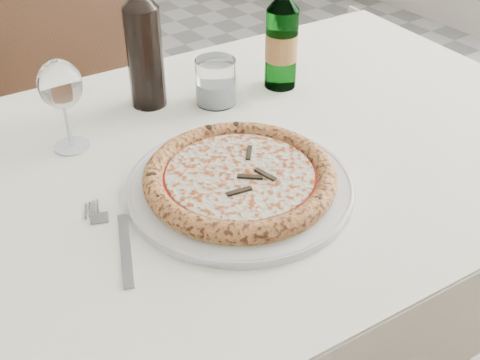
{
  "coord_description": "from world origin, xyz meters",
  "views": [
    {
      "loc": [
        -0.47,
        -0.7,
        1.33
      ],
      "look_at": [
        -0.02,
        -0.08,
        0.78
      ],
      "focal_mm": 45.0,
      "sensor_mm": 36.0,
      "label": 1
    }
  ],
  "objects_px": {
    "dining_table": "(207,203)",
    "wine_glass": "(60,87)",
    "beer_bottle": "(282,39)",
    "tumbler": "(216,84)",
    "pizza": "(240,177)",
    "plate": "(240,186)",
    "wine_bottle": "(144,47)",
    "chair_far": "(78,101)"
  },
  "relations": [
    {
      "from": "pizza",
      "to": "dining_table",
      "type": "bearing_deg",
      "value": 89.99
    },
    {
      "from": "pizza",
      "to": "tumbler",
      "type": "relative_size",
      "value": 3.4
    },
    {
      "from": "wine_bottle",
      "to": "beer_bottle",
      "type": "bearing_deg",
      "value": -18.96
    },
    {
      "from": "pizza",
      "to": "plate",
      "type": "bearing_deg",
      "value": -19.36
    },
    {
      "from": "chair_far",
      "to": "dining_table",
      "type": "bearing_deg",
      "value": -94.06
    },
    {
      "from": "dining_table",
      "to": "wine_glass",
      "type": "bearing_deg",
      "value": 133.18
    },
    {
      "from": "pizza",
      "to": "tumbler",
      "type": "distance_m",
      "value": 0.3
    },
    {
      "from": "plate",
      "to": "wine_glass",
      "type": "xyz_separation_m",
      "value": [
        -0.17,
        0.28,
        0.11
      ]
    },
    {
      "from": "pizza",
      "to": "tumbler",
      "type": "bearing_deg",
      "value": 63.28
    },
    {
      "from": "wine_glass",
      "to": "beer_bottle",
      "type": "xyz_separation_m",
      "value": [
        0.45,
        -0.03,
        -0.02
      ]
    },
    {
      "from": "plate",
      "to": "pizza",
      "type": "xyz_separation_m",
      "value": [
        -0.0,
        0.0,
        0.02
      ]
    },
    {
      "from": "chair_far",
      "to": "beer_bottle",
      "type": "xyz_separation_m",
      "value": [
        0.23,
        -0.59,
        0.32
      ]
    },
    {
      "from": "wine_glass",
      "to": "wine_bottle",
      "type": "bearing_deg",
      "value": 17.76
    },
    {
      "from": "wine_bottle",
      "to": "dining_table",
      "type": "bearing_deg",
      "value": -95.54
    },
    {
      "from": "plate",
      "to": "tumbler",
      "type": "xyz_separation_m",
      "value": [
        0.13,
        0.27,
        0.03
      ]
    },
    {
      "from": "wine_glass",
      "to": "beer_bottle",
      "type": "relative_size",
      "value": 0.65
    },
    {
      "from": "dining_table",
      "to": "beer_bottle",
      "type": "relative_size",
      "value": 5.89
    },
    {
      "from": "wine_glass",
      "to": "tumbler",
      "type": "bearing_deg",
      "value": -2.19
    },
    {
      "from": "dining_table",
      "to": "wine_glass",
      "type": "xyz_separation_m",
      "value": [
        -0.17,
        0.18,
        0.21
      ]
    },
    {
      "from": "pizza",
      "to": "wine_bottle",
      "type": "distance_m",
      "value": 0.35
    },
    {
      "from": "plate",
      "to": "pizza",
      "type": "distance_m",
      "value": 0.02
    },
    {
      "from": "plate",
      "to": "wine_bottle",
      "type": "distance_m",
      "value": 0.36
    },
    {
      "from": "pizza",
      "to": "wine_bottle",
      "type": "relative_size",
      "value": 1.09
    },
    {
      "from": "plate",
      "to": "wine_glass",
      "type": "distance_m",
      "value": 0.34
    },
    {
      "from": "chair_far",
      "to": "wine_glass",
      "type": "height_order",
      "value": "chair_far"
    },
    {
      "from": "dining_table",
      "to": "chair_far",
      "type": "relative_size",
      "value": 1.6
    },
    {
      "from": "plate",
      "to": "wine_glass",
      "type": "bearing_deg",
      "value": 120.93
    },
    {
      "from": "tumbler",
      "to": "wine_bottle",
      "type": "height_order",
      "value": "wine_bottle"
    },
    {
      "from": "dining_table",
      "to": "wine_bottle",
      "type": "distance_m",
      "value": 0.32
    },
    {
      "from": "chair_far",
      "to": "beer_bottle",
      "type": "relative_size",
      "value": 3.68
    },
    {
      "from": "dining_table",
      "to": "plate",
      "type": "bearing_deg",
      "value": -90.0
    },
    {
      "from": "dining_table",
      "to": "plate",
      "type": "height_order",
      "value": "plate"
    },
    {
      "from": "pizza",
      "to": "wine_bottle",
      "type": "height_order",
      "value": "wine_bottle"
    },
    {
      "from": "tumbler",
      "to": "beer_bottle",
      "type": "bearing_deg",
      "value": -6.53
    },
    {
      "from": "wine_glass",
      "to": "tumbler",
      "type": "distance_m",
      "value": 0.31
    },
    {
      "from": "pizza",
      "to": "wine_bottle",
      "type": "bearing_deg",
      "value": 86.1
    },
    {
      "from": "wine_bottle",
      "to": "wine_glass",
      "type": "bearing_deg",
      "value": -162.24
    },
    {
      "from": "dining_table",
      "to": "pizza",
      "type": "distance_m",
      "value": 0.15
    },
    {
      "from": "plate",
      "to": "beer_bottle",
      "type": "height_order",
      "value": "beer_bottle"
    },
    {
      "from": "chair_far",
      "to": "tumbler",
      "type": "height_order",
      "value": "chair_far"
    },
    {
      "from": "chair_far",
      "to": "wine_glass",
      "type": "bearing_deg",
      "value": -111.19
    },
    {
      "from": "chair_far",
      "to": "tumbler",
      "type": "distance_m",
      "value": 0.64
    }
  ]
}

